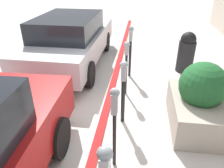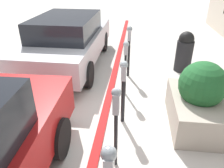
% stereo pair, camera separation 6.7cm
% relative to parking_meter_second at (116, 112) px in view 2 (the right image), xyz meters
% --- Properties ---
extents(ground_plane, '(40.00, 40.00, 0.00)m').
position_rel_parking_meter_second_xyz_m(ground_plane, '(1.13, 0.28, -1.02)').
color(ground_plane, beige).
extents(curb_strip, '(19.00, 0.16, 0.04)m').
position_rel_parking_meter_second_xyz_m(curb_strip, '(1.13, 0.36, -1.00)').
color(curb_strip, red).
rests_on(curb_strip, ground_plane).
extents(parking_meter_second, '(0.17, 0.14, 1.40)m').
position_rel_parking_meter_second_xyz_m(parking_meter_second, '(0.00, 0.00, 0.00)').
color(parking_meter_second, black).
rests_on(parking_meter_second, ground_plane).
extents(parking_meter_middle, '(0.18, 0.15, 1.33)m').
position_rel_parking_meter_second_xyz_m(parking_meter_middle, '(1.13, -0.03, -0.13)').
color(parking_meter_middle, black).
rests_on(parking_meter_middle, ground_plane).
extents(parking_meter_fourth, '(0.17, 0.14, 1.34)m').
position_rel_parking_meter_second_xyz_m(parking_meter_fourth, '(2.27, -0.01, -0.05)').
color(parking_meter_fourth, black).
rests_on(parking_meter_fourth, ground_plane).
extents(parking_meter_farthest, '(0.17, 0.15, 1.44)m').
position_rel_parking_meter_second_xyz_m(parking_meter_farthest, '(3.27, -0.05, -0.04)').
color(parking_meter_farthest, black).
rests_on(parking_meter_farthest, ground_plane).
extents(planter_box, '(1.57, 1.00, 1.34)m').
position_rel_parking_meter_second_xyz_m(planter_box, '(1.20, -1.48, -0.47)').
color(planter_box, '#A39989').
rests_on(planter_box, ground_plane).
extents(parked_car_middle, '(4.63, 1.93, 1.57)m').
position_rel_parking_meter_second_xyz_m(parked_car_middle, '(3.89, 1.83, -0.19)').
color(parked_car_middle, '#B7B7BC').
rests_on(parked_car_middle, ground_plane).
extents(trash_bin, '(0.49, 0.49, 1.20)m').
position_rel_parking_meter_second_xyz_m(trash_bin, '(3.85, -1.67, -0.41)').
color(trash_bin, black).
rests_on(trash_bin, ground_plane).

